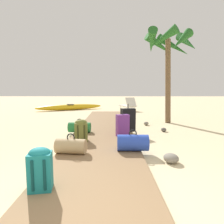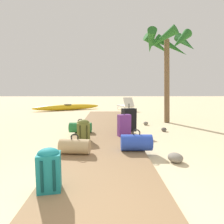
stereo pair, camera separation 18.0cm
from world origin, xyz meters
name	(u,v)px [view 1 (the left image)]	position (x,y,z in m)	size (l,w,h in m)	color
ground_plane	(103,137)	(0.00, 3.78, 0.00)	(60.00, 60.00, 0.00)	beige
boardwalk	(104,129)	(0.00, 4.73, 0.04)	(1.71, 9.46, 0.08)	olive
backpack_olive	(81,130)	(-0.50, 3.10, 0.36)	(0.34, 0.29, 0.54)	olive
backpack_teal	(40,168)	(-0.65, 0.74, 0.37)	(0.32, 0.29, 0.55)	#197A7F
duffel_bag_tan	(71,146)	(-0.56, 2.16, 0.23)	(0.62, 0.37, 0.41)	tan
duffel_bag_blue	(133,143)	(0.69, 2.34, 0.25)	(0.64, 0.34, 0.45)	#2847B7
suitcase_black	(128,120)	(0.73, 4.21, 0.43)	(0.46, 0.34, 0.83)	black
suitcase_purple	(123,125)	(0.54, 3.61, 0.37)	(0.38, 0.28, 0.70)	#6B2D84
duffel_bag_green	(80,127)	(-0.70, 4.08, 0.23)	(0.66, 0.33, 0.41)	#237538
palm_tree_far_right	(169,47)	(2.54, 6.52, 2.99)	(2.04, 2.15, 3.73)	brown
lounge_chair	(128,105)	(1.26, 10.81, 0.33)	(1.05, 1.61, 0.82)	white
kayak	(70,107)	(-2.43, 11.01, 0.19)	(4.06, 2.40, 0.37)	gold
rock_right_near	(171,158)	(1.35, 1.88, 0.09)	(0.27, 0.31, 0.17)	gray
rock_right_mid	(164,130)	(1.90, 4.53, 0.06)	(0.17, 0.17, 0.13)	#5B5651
rock_right_far	(146,123)	(1.53, 5.66, 0.07)	(0.18, 0.18, 0.13)	gray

